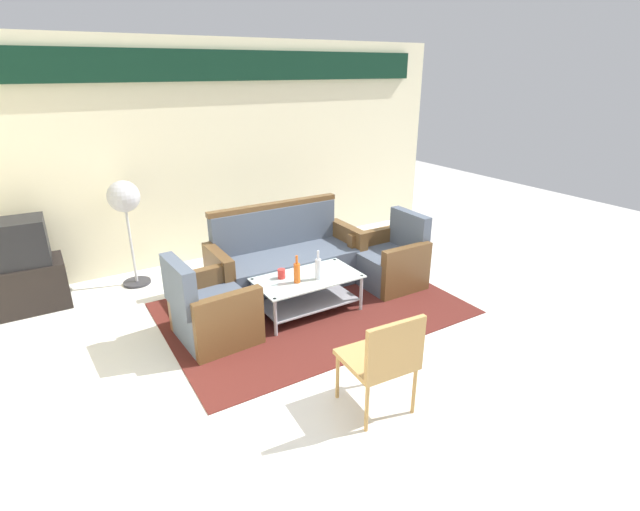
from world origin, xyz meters
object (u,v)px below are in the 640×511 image
Objects in this scene: armchair_left at (211,312)px; cup at (281,274)px; pedestal_fan at (125,203)px; television at (15,243)px; tv_stand at (26,286)px; armchair_right at (390,262)px; couch at (286,261)px; coffee_table at (308,289)px; wicker_chair at (384,357)px; bottle_clear at (318,268)px; bottle_orange at (297,272)px.

armchair_left is 0.83m from cup.
armchair_left is 0.67× the size of pedestal_fan.
cup is 2.79m from television.
armchair_right is at bearing -22.48° from tv_stand.
pedestal_fan is (-0.37, 1.68, 0.73)m from armchair_left.
coffee_table is (-0.11, -0.70, -0.04)m from couch.
television is 1.16m from pedestal_fan.
coffee_table is at bearing -50.51° from pedestal_fan.
pedestal_fan is 3.58m from wicker_chair.
couch is 0.83m from bottle_clear.
cup is 2.05m from pedestal_fan.
armchair_left is 2.70× the size of bottle_clear.
television reaches higher than coffee_table.
armchair_left is 2.27m from television.
pedestal_fan reaches higher than cup.
cup is at bearing 91.37° from wicker_chair.
bottle_orange is at bearing 97.31° from armchair_right.
bottle_clear is 0.38× the size of wicker_chair.
bottle_orange reaches higher than coffee_table.
television is at bearing 146.12° from cup.
television is 4.01m from wicker_chair.
bottle_orange is 0.35× the size of wicker_chair.
armchair_left is 2.21m from tv_stand.
coffee_table is 0.30m from bottle_orange.
bottle_clear is (-1.13, -0.21, 0.24)m from armchair_right.
television is (-2.39, 1.72, 0.24)m from bottle_orange.
armchair_right is at bearing 6.97° from bottle_orange.
television is at bearing 146.74° from coffee_table.
armchair_right is 1.21m from coffee_table.
bottle_clear is 3.16m from tv_stand.
bottle_clear reaches higher than tv_stand.
wicker_chair is at bearing 79.87° from couch.
cup is (-1.45, 0.01, 0.17)m from armchair_right.
television is at bearing -19.75° from couch.
television is (0.00, 0.00, 0.50)m from tv_stand.
wicker_chair is (2.22, -3.32, 0.23)m from tv_stand.
armchair_right reaches higher than cup.
tv_stand is (-2.54, 1.66, -0.01)m from coffee_table.
bottle_clear is (-0.04, -0.80, 0.21)m from couch.
couch reaches higher than armchair_left.
pedestal_fan reaches higher than wicker_chair.
bottle_orange reaches higher than cup.
tv_stand is (-2.39, 1.72, -0.26)m from bottle_orange.
armchair_left is 1.00× the size of armchair_right.
armchair_right is 1.37× the size of television.
bottle_clear is at bearing -52.17° from coffee_table.
couch is 0.71m from coffee_table.
bottle_clear is at bearing -33.93° from tv_stand.
tv_stand is 4.00m from wicker_chair.
pedestal_fan is (1.13, 0.05, 0.75)m from tv_stand.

